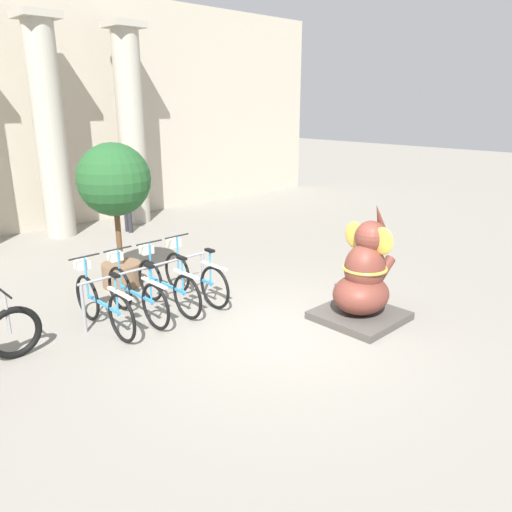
# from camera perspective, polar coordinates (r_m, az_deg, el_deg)

# --- Properties ---
(ground_plane) EXTENTS (60.00, 60.00, 0.00)m
(ground_plane) POSITION_cam_1_polar(r_m,az_deg,el_deg) (7.47, 2.82, -8.50)
(ground_plane) COLOR gray
(building_facade) EXTENTS (20.00, 0.20, 6.00)m
(building_facade) POSITION_cam_1_polar(r_m,az_deg,el_deg) (14.07, -24.30, 14.85)
(building_facade) COLOR #BCB29E
(building_facade) RESTS_ON ground_plane
(column_middle) EXTENTS (0.89, 0.89, 5.16)m
(column_middle) POSITION_cam_1_polar(r_m,az_deg,el_deg) (13.16, -22.53, 13.33)
(column_middle) COLOR #ADA899
(column_middle) RESTS_ON ground_plane
(column_right) EXTENTS (0.89, 0.89, 5.16)m
(column_right) POSITION_cam_1_polar(r_m,az_deg,el_deg) (14.12, -14.09, 14.29)
(column_right) COLOR #ADA899
(column_right) RESTS_ON ground_plane
(bike_rack) EXTENTS (2.29, 0.05, 0.77)m
(bike_rack) POSITION_cam_1_polar(r_m,az_deg,el_deg) (8.08, -12.27, -2.55)
(bike_rack) COLOR gray
(bike_rack) RESTS_ON ground_plane
(bicycle_0) EXTENTS (0.48, 1.76, 1.04)m
(bicycle_0) POSITION_cam_1_polar(r_m,az_deg,el_deg) (7.67, -17.15, -5.14)
(bicycle_0) COLOR black
(bicycle_0) RESTS_ON ground_plane
(bicycle_1) EXTENTS (0.48, 1.76, 1.04)m
(bicycle_1) POSITION_cam_1_polar(r_m,az_deg,el_deg) (7.93, -13.62, -4.10)
(bicycle_1) COLOR black
(bicycle_1) RESTS_ON ground_plane
(bicycle_2) EXTENTS (0.48, 1.76, 1.04)m
(bicycle_2) POSITION_cam_1_polar(r_m,az_deg,el_deg) (8.19, -10.18, -3.19)
(bicycle_2) COLOR black
(bicycle_2) RESTS_ON ground_plane
(bicycle_3) EXTENTS (0.48, 1.76, 1.04)m
(bicycle_3) POSITION_cam_1_polar(r_m,az_deg,el_deg) (8.50, -7.12, -2.26)
(bicycle_3) COLOR black
(bicycle_3) RESTS_ON ground_plane
(elephant_statue) EXTENTS (1.20, 1.20, 1.81)m
(elephant_statue) POSITION_cam_1_polar(r_m,az_deg,el_deg) (7.80, 12.19, -2.82)
(elephant_statue) COLOR #4C4742
(elephant_statue) RESTS_ON ground_plane
(person_pedestrian) EXTENTS (0.23, 0.47, 1.75)m
(person_pedestrian) POSITION_cam_1_polar(r_m,az_deg,el_deg) (13.13, -14.63, 7.14)
(person_pedestrian) COLOR #28282D
(person_pedestrian) RESTS_ON ground_plane
(potted_tree) EXTENTS (1.27, 1.27, 2.58)m
(potted_tree) POSITION_cam_1_polar(r_m,az_deg,el_deg) (9.07, -15.85, 7.37)
(potted_tree) COLOR brown
(potted_tree) RESTS_ON ground_plane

